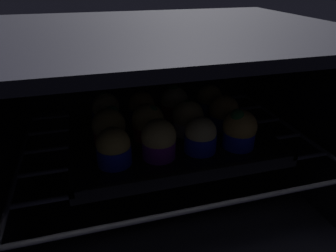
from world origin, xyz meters
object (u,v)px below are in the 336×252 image
baking_tray (168,137)px  muffin_row2_col0 (106,111)px  muffin_row1_col1 (148,123)px  muffin_row0_col2 (200,136)px  muffin_row1_col0 (109,127)px  muffin_row2_col1 (142,108)px  muffin_row2_col2 (175,103)px  muffin_row0_col0 (114,148)px  muffin_row1_col3 (224,113)px  muffin_row0_col3 (239,130)px  muffin_row2_col3 (209,101)px  muffin_row0_col1 (159,140)px  muffin_row1_col2 (188,118)px

baking_tray → muffin_row2_col0: bearing=146.6°
muffin_row1_col1 → muffin_row0_col2: bearing=-42.6°
baking_tray → muffin_row1_col0: 11.64cm
muffin_row2_col1 → muffin_row2_col2: 7.26cm
muffin_row0_col0 → muffin_row2_col2: 20.98cm
muffin_row0_col0 → muffin_row1_col3: 23.91cm
muffin_row2_col1 → muffin_row0_col0: bearing=-117.1°
muffin_row0_col3 → muffin_row2_col1: (-14.54, 15.06, -0.47)cm
muffin_row1_col0 → muffin_row2_col3: muffin_row1_col0 is taller
muffin_row0_col2 → muffin_row2_col3: (7.67, 14.51, 0.19)cm
muffin_row0_col1 → muffin_row0_col2: bearing=0.2°
muffin_row0_col0 → muffin_row2_col2: bearing=45.4°
muffin_row1_col0 → muffin_row1_col3: bearing=1.0°
muffin_row0_col1 → muffin_row2_col0: bearing=117.0°
muffin_row0_col1 → muffin_row1_col3: (15.20, 7.47, -0.14)cm
muffin_row1_col2 → muffin_row2_col2: 7.93cm
muffin_row0_col1 → muffin_row1_col1: muffin_row0_col1 is taller
baking_tray → muffin_row2_col0: 13.58cm
muffin_row2_col2 → muffin_row1_col0: bearing=-152.0°
muffin_row0_col0 → muffin_row2_col2: muffin_row2_col2 is taller
muffin_row0_col2 → muffin_row2_col2: size_ratio=0.87×
muffin_row1_col0 → muffin_row2_col3: size_ratio=1.05×
muffin_row0_col1 → muffin_row1_col0: (-7.46, 7.07, -0.05)cm
muffin_row1_col3 → muffin_row2_col0: size_ratio=0.94×
muffin_row0_col1 → muffin_row0_col0: bearing=-179.7°
muffin_row0_col3 → muffin_row2_col0: size_ratio=1.06×
muffin_row0_col2 → muffin_row1_col0: bearing=154.7°
baking_tray → muffin_row0_col2: muffin_row0_col2 is taller
muffin_row0_col0 → muffin_row1_col3: (22.70, 7.50, 0.14)cm
muffin_row0_col3 → muffin_row1_col0: muffin_row0_col3 is taller
muffin_row0_col3 → muffin_row2_col2: muffin_row0_col3 is taller
muffin_row1_col1 → muffin_row0_col0: bearing=-135.5°
muffin_row1_col3 → muffin_row1_col0: bearing=-179.0°
baking_tray → muffin_row1_col3: size_ratio=5.51×
muffin_row0_col0 → muffin_row2_col3: (22.60, 14.57, 0.08)cm
muffin_row0_col1 → muffin_row2_col0: (-7.30, 14.29, 0.09)cm
baking_tray → muffin_row2_col1: size_ratio=5.75×
muffin_row2_col0 → muffin_row2_col1: size_ratio=1.11×
muffin_row0_col1 → muffin_row1_col2: size_ratio=1.01×
muffin_row0_col0 → muffin_row2_col0: muffin_row2_col0 is taller
muffin_row0_col1 → muffin_row2_col1: muffin_row0_col1 is taller
muffin_row1_col0 → muffin_row2_col1: bearing=45.3°
muffin_row0_col2 → muffin_row1_col3: (7.77, 7.44, 0.24)cm
muffin_row2_col2 → muffin_row2_col1: bearing=-177.4°
muffin_row0_col0 → muffin_row2_col1: (7.48, 14.60, -0.05)cm
muffin_row0_col3 → muffin_row1_col1: muffin_row0_col3 is taller
baking_tray → muffin_row1_col3: 12.14cm
muffin_row0_col0 → muffin_row0_col2: size_ratio=1.01×
muffin_row0_col1 → muffin_row2_col1: 14.57cm
muffin_row2_col3 → muffin_row0_col0: bearing=-147.2°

